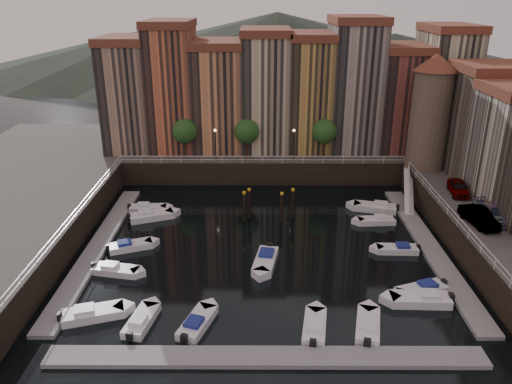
{
  "coord_description": "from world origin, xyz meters",
  "views": [
    {
      "loc": [
        -0.58,
        -44.29,
        23.25
      ],
      "look_at": [
        -0.76,
        4.0,
        3.88
      ],
      "focal_mm": 35.0,
      "sensor_mm": 36.0,
      "label": 1
    }
  ],
  "objects_px": {
    "mooring_pilings": "(267,206)",
    "car_b": "(479,218)",
    "gangway": "(409,189)",
    "car_c": "(493,214)",
    "boat_left_1": "(115,270)",
    "corner_tower": "(430,110)",
    "boat_left_0": "(92,314)",
    "car_a": "(458,188)",
    "boat_left_2": "(129,246)"
  },
  "relations": [
    {
      "from": "car_a",
      "to": "car_c",
      "type": "bearing_deg",
      "value": -74.54
    },
    {
      "from": "boat_left_0",
      "to": "mooring_pilings",
      "type": "bearing_deg",
      "value": 34.66
    },
    {
      "from": "car_a",
      "to": "car_b",
      "type": "relative_size",
      "value": 0.93
    },
    {
      "from": "car_a",
      "to": "boat_left_2",
      "type": "bearing_deg",
      "value": -160.55
    },
    {
      "from": "mooring_pilings",
      "to": "car_b",
      "type": "bearing_deg",
      "value": -21.32
    },
    {
      "from": "mooring_pilings",
      "to": "car_a",
      "type": "bearing_deg",
      "value": -0.05
    },
    {
      "from": "boat_left_2",
      "to": "boat_left_1",
      "type": "bearing_deg",
      "value": -113.62
    },
    {
      "from": "corner_tower",
      "to": "boat_left_0",
      "type": "height_order",
      "value": "corner_tower"
    },
    {
      "from": "car_b",
      "to": "car_c",
      "type": "relative_size",
      "value": 0.97
    },
    {
      "from": "corner_tower",
      "to": "boat_left_0",
      "type": "relative_size",
      "value": 2.78
    },
    {
      "from": "mooring_pilings",
      "to": "boat_left_2",
      "type": "xyz_separation_m",
      "value": [
        -13.49,
        -6.84,
        -1.31
      ]
    },
    {
      "from": "mooring_pilings",
      "to": "car_b",
      "type": "xyz_separation_m",
      "value": [
        19.58,
        -7.64,
        2.13
      ]
    },
    {
      "from": "gangway",
      "to": "boat_left_0",
      "type": "distance_m",
      "value": 37.79
    },
    {
      "from": "mooring_pilings",
      "to": "boat_left_1",
      "type": "distance_m",
      "value": 17.81
    },
    {
      "from": "mooring_pilings",
      "to": "car_a",
      "type": "relative_size",
      "value": 1.29
    },
    {
      "from": "corner_tower",
      "to": "car_c",
      "type": "height_order",
      "value": "corner_tower"
    },
    {
      "from": "corner_tower",
      "to": "car_c",
      "type": "bearing_deg",
      "value": -83.48
    },
    {
      "from": "boat_left_2",
      "to": "car_b",
      "type": "height_order",
      "value": "car_b"
    },
    {
      "from": "mooring_pilings",
      "to": "car_a",
      "type": "xyz_separation_m",
      "value": [
        20.51,
        -0.02,
        2.09
      ]
    },
    {
      "from": "corner_tower",
      "to": "boat_left_2",
      "type": "bearing_deg",
      "value": -154.43
    },
    {
      "from": "gangway",
      "to": "car_a",
      "type": "height_order",
      "value": "car_a"
    },
    {
      "from": "gangway",
      "to": "car_a",
      "type": "relative_size",
      "value": 1.91
    },
    {
      "from": "corner_tower",
      "to": "car_a",
      "type": "relative_size",
      "value": 3.16
    },
    {
      "from": "gangway",
      "to": "car_b",
      "type": "xyz_separation_m",
      "value": [
        2.9,
        -12.12,
        1.86
      ]
    },
    {
      "from": "corner_tower",
      "to": "car_b",
      "type": "bearing_deg",
      "value": -89.99
    },
    {
      "from": "corner_tower",
      "to": "gangway",
      "type": "xyz_separation_m",
      "value": [
        -2.9,
        -4.5,
        -8.28
      ]
    },
    {
      "from": "car_a",
      "to": "car_b",
      "type": "distance_m",
      "value": 7.68
    },
    {
      "from": "corner_tower",
      "to": "boat_left_2",
      "type": "relative_size",
      "value": 3.11
    },
    {
      "from": "car_a",
      "to": "car_c",
      "type": "distance_m",
      "value": 6.55
    },
    {
      "from": "gangway",
      "to": "car_c",
      "type": "xyz_separation_m",
      "value": [
        4.67,
        -11.0,
        1.79
      ]
    },
    {
      "from": "mooring_pilings",
      "to": "boat_left_2",
      "type": "height_order",
      "value": "mooring_pilings"
    },
    {
      "from": "gangway",
      "to": "car_b",
      "type": "height_order",
      "value": "car_b"
    },
    {
      "from": "boat_left_2",
      "to": "corner_tower",
      "type": "bearing_deg",
      "value": 4.4
    },
    {
      "from": "boat_left_2",
      "to": "gangway",
      "type": "bearing_deg",
      "value": -0.6
    },
    {
      "from": "car_b",
      "to": "car_c",
      "type": "bearing_deg",
      "value": 22.12
    },
    {
      "from": "car_c",
      "to": "boat_left_0",
      "type": "bearing_deg",
      "value": -174.66
    },
    {
      "from": "gangway",
      "to": "boat_left_0",
      "type": "xyz_separation_m",
      "value": [
        -30.41,
        -22.38,
        -1.54
      ]
    },
    {
      "from": "gangway",
      "to": "mooring_pilings",
      "type": "xyz_separation_m",
      "value": [
        -16.67,
        -4.48,
        -0.27
      ]
    },
    {
      "from": "boat_left_2",
      "to": "car_b",
      "type": "bearing_deg",
      "value": -22.56
    },
    {
      "from": "car_a",
      "to": "car_b",
      "type": "xyz_separation_m",
      "value": [
        -0.93,
        -7.62,
        0.03
      ]
    },
    {
      "from": "boat_left_0",
      "to": "car_b",
      "type": "bearing_deg",
      "value": -0.72
    },
    {
      "from": "corner_tower",
      "to": "mooring_pilings",
      "type": "bearing_deg",
      "value": -155.35
    },
    {
      "from": "gangway",
      "to": "car_c",
      "type": "distance_m",
      "value": 12.09
    },
    {
      "from": "gangway",
      "to": "mooring_pilings",
      "type": "height_order",
      "value": "gangway"
    },
    {
      "from": "mooring_pilings",
      "to": "car_b",
      "type": "distance_m",
      "value": 21.12
    },
    {
      "from": "car_b",
      "to": "boat_left_1",
      "type": "bearing_deg",
      "value": 176.08
    },
    {
      "from": "corner_tower",
      "to": "car_b",
      "type": "height_order",
      "value": "corner_tower"
    },
    {
      "from": "boat_left_1",
      "to": "mooring_pilings",
      "type": "bearing_deg",
      "value": 50.87
    },
    {
      "from": "boat_left_0",
      "to": "boat_left_2",
      "type": "height_order",
      "value": "boat_left_0"
    },
    {
      "from": "car_b",
      "to": "car_c",
      "type": "height_order",
      "value": "car_b"
    }
  ]
}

